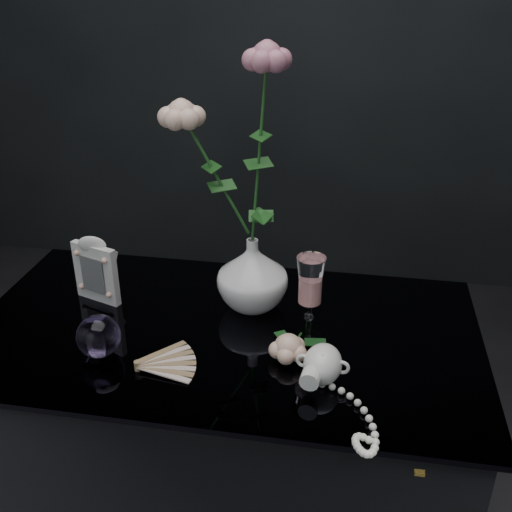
% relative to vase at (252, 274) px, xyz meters
% --- Properties ---
extents(table, '(1.05, 0.58, 0.76)m').
position_rel_vase_xyz_m(table, '(-0.04, -0.10, -0.46)').
color(table, black).
rests_on(table, ground).
extents(vase, '(0.19, 0.19, 0.16)m').
position_rel_vase_xyz_m(vase, '(0.00, 0.00, 0.00)').
color(vase, white).
rests_on(vase, table).
extents(wine_glass, '(0.07, 0.07, 0.18)m').
position_rel_vase_xyz_m(wine_glass, '(0.13, -0.10, 0.01)').
color(wine_glass, white).
rests_on(wine_glass, table).
extents(picture_frame, '(0.14, 0.12, 0.16)m').
position_rel_vase_xyz_m(picture_frame, '(-0.34, -0.03, -0.00)').
color(picture_frame, silver).
rests_on(picture_frame, table).
extents(paperweight, '(0.09, 0.09, 0.08)m').
position_rel_vase_xyz_m(paperweight, '(-0.26, -0.23, -0.04)').
color(paperweight, '#9878C4').
rests_on(paperweight, table).
extents(paper_fan, '(0.25, 0.22, 0.02)m').
position_rel_vase_xyz_m(paper_fan, '(-0.17, -0.26, -0.07)').
color(paper_fan, beige).
rests_on(paper_fan, table).
extents(loose_rose, '(0.18, 0.20, 0.05)m').
position_rel_vase_xyz_m(loose_rose, '(0.10, -0.18, -0.05)').
color(loose_rose, '#FFC2A4').
rests_on(loose_rose, table).
extents(pearl_jar, '(0.27, 0.28, 0.07)m').
position_rel_vase_xyz_m(pearl_jar, '(0.17, -0.23, -0.04)').
color(pearl_jar, white).
rests_on(pearl_jar, table).
extents(roses, '(0.24, 0.11, 0.44)m').
position_rel_vase_xyz_m(roses, '(-0.04, -0.00, 0.27)').
color(roses, beige).
rests_on(roses, vase).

